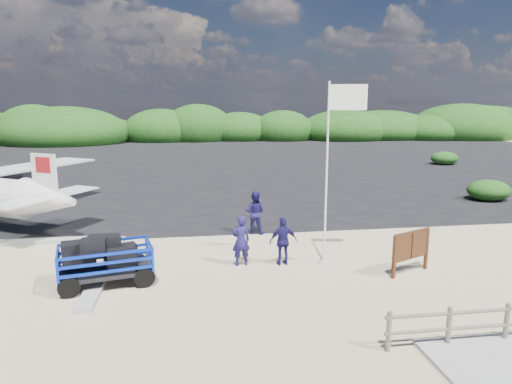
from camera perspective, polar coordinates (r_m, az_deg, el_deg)
ground at (r=15.38m, az=-2.30°, el=-10.71°), size 160.00×160.00×0.00m
asphalt_apron at (r=44.59m, az=-6.38°, el=3.72°), size 90.00×50.00×0.04m
vegetation_band at (r=69.45m, az=-7.12°, el=6.36°), size 124.00×8.00×4.40m
fence at (r=13.16m, az=28.61°, el=-16.10°), size 6.40×2.00×1.10m
baggage_cart at (r=15.61m, az=-18.11°, el=-10.95°), size 3.39×2.40×1.54m
flagpole at (r=16.89m, az=8.49°, el=-8.79°), size 1.36×0.77×6.43m
signboard at (r=16.61m, az=18.62°, el=-9.63°), size 1.77×0.93×1.54m
crew_a at (r=16.24m, az=-1.91°, el=-6.10°), size 0.72×0.53×1.82m
crew_b at (r=20.12m, az=-0.14°, el=-2.57°), size 1.14×1.03×1.90m
crew_c at (r=16.33m, az=3.43°, el=-6.16°), size 1.06×0.53×1.74m
aircraft_large at (r=42.51m, az=6.79°, el=3.35°), size 21.03×21.03×4.60m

